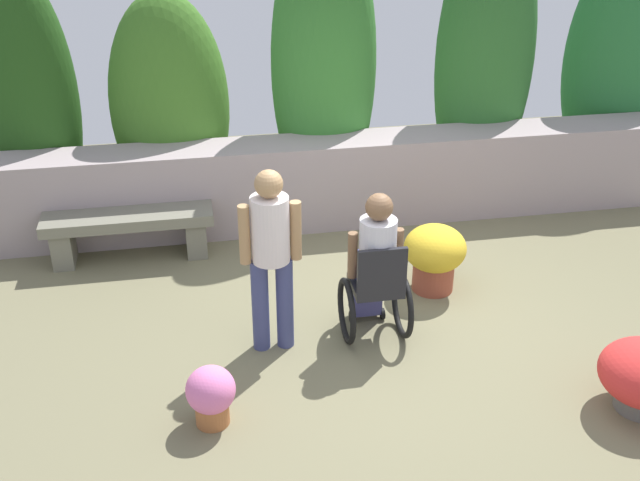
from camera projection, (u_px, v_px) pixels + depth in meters
ground_plane at (383, 330)px, 6.69m from camera, size 10.29×10.29×0.00m
stone_retaining_wall at (334, 181)px, 8.39m from camera, size 7.47×0.55×0.95m
hedge_backdrop at (383, 74)px, 8.59m from camera, size 7.91×1.14×3.19m
stone_bench at (129, 227)px, 7.70m from camera, size 1.66×0.44×0.49m
person_in_wheelchair at (375, 270)px, 6.36m from camera, size 0.53×0.66×1.33m
person_standing_companion at (271, 250)px, 6.07m from camera, size 0.49×0.30×1.58m
flower_pot_purple_near at (211, 395)px, 5.52m from camera, size 0.36×0.36×0.47m
flower_pot_small_foreground at (435, 255)px, 7.14m from camera, size 0.58×0.58×0.64m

